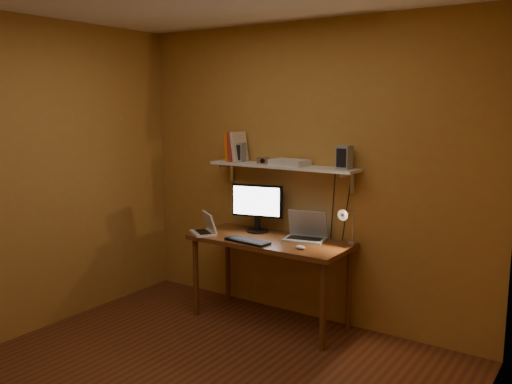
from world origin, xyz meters
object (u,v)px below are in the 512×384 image
Objects in this scene: laptop at (306,232)px; shelf_camera at (263,161)px; monitor at (257,205)px; desk at (270,249)px; speaker_left at (239,152)px; router at (290,162)px; mouse at (301,247)px; desk_lamp at (347,222)px; speaker_right at (344,157)px; keyboard at (247,241)px; wall_shelf at (282,167)px; netbook at (206,228)px.

shelf_camera is at bearing 173.15° from laptop.
shelf_camera is (0.09, -0.04, 0.42)m from monitor.
speaker_left is (-0.46, 0.19, 0.80)m from desk.
router reaches higher than monitor.
desk_lamp reaches higher than mouse.
speaker_right is (0.20, 0.35, 0.70)m from mouse.
router is (-0.19, 0.03, 0.59)m from laptop.
laptop is 0.73m from speaker_right.
shelf_camera is (-0.15, 0.12, 0.74)m from desk.
monitor reaches higher than keyboard.
keyboard is at bearing -157.28° from mouse.
laptop is at bearing 127.81° from mouse.
wall_shelf is 7.92× the size of speaker_left.
desk_lamp is (0.76, 0.32, 0.20)m from keyboard.
monitor is 2.45× the size of speaker_right.
speaker_left is (-1.12, 0.07, 0.50)m from desk_lamp.
router is at bearing 149.10° from mouse.
mouse is at bearing -39.80° from monitor.
netbook is (-0.58, -0.36, -0.56)m from wall_shelf.
speaker_right is at bearing 51.63° from netbook.
wall_shelf is 15.84× the size of mouse.
laptop is 0.51m from keyboard.
wall_shelf is 0.47m from speaker_left.
laptop is at bearing -14.81° from monitor.
monitor is 0.52m from speaker_left.
shelf_camera is at bearing 170.29° from mouse.
laptop is (0.27, 0.15, 0.15)m from desk.
shelf_camera is 0.37× the size of router.
monitor is at bearing 170.22° from mouse.
desk is 0.24m from keyboard.
keyboard is 1.06m from speaker_right.
keyboard is (-0.37, -0.35, -0.06)m from laptop.
desk_lamp reaches higher than laptop.
speaker_right is (-0.08, 0.08, 0.51)m from desk_lamp.
wall_shelf is 4.43× the size of router.
mouse reaches higher than desk.
speaker_left is (-0.85, 0.34, 0.70)m from mouse.
monitor is at bearing 77.86° from netbook.
wall_shelf reaches higher than keyboard.
desk is 1.02m from speaker_right.
wall_shelf is at bearing -6.34° from speaker_left.
desk is 3.45× the size of keyboard.
mouse is 0.50× the size of speaker_left.
monitor is at bearing -172.46° from wall_shelf.
laptop is at bearing 4.80° from shelf_camera.
mouse is 0.76× the size of shelf_camera.
desk_lamp is 0.73m from router.
mouse is 0.88m from shelf_camera.
keyboard is at bearing -80.59° from shelf_camera.
keyboard is 0.88m from speaker_left.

